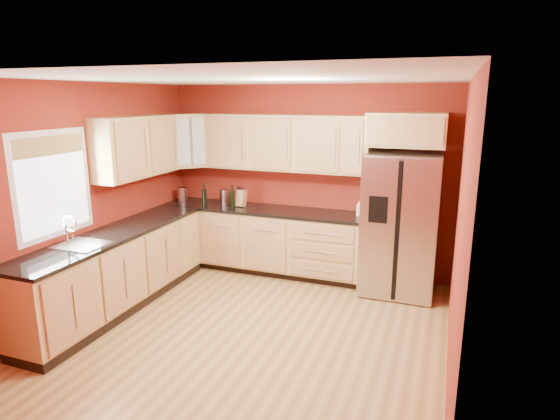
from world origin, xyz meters
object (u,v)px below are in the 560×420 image
(knife_block, at_px, (241,198))
(refrigerator, at_px, (400,224))
(canister_left, at_px, (225,197))
(soap_dispenser, at_px, (359,209))
(wine_bottle_a, at_px, (204,194))

(knife_block, bearing_deg, refrigerator, 5.32)
(refrigerator, height_order, canister_left, refrigerator)
(refrigerator, xyz_separation_m, knife_block, (-2.22, 0.09, 0.15))
(canister_left, bearing_deg, knife_block, -7.25)
(refrigerator, relative_size, soap_dispenser, 9.32)
(canister_left, height_order, wine_bottle_a, wine_bottle_a)
(refrigerator, bearing_deg, wine_bottle_a, 179.85)
(refrigerator, xyz_separation_m, canister_left, (-2.50, 0.12, 0.14))
(canister_left, height_order, soap_dispenser, canister_left)
(wine_bottle_a, bearing_deg, refrigerator, -0.15)
(wine_bottle_a, distance_m, knife_block, 0.56)
(soap_dispenser, bearing_deg, canister_left, 179.99)
(wine_bottle_a, height_order, soap_dispenser, wine_bottle_a)
(canister_left, height_order, knife_block, knife_block)
(wine_bottle_a, bearing_deg, knife_block, 8.43)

